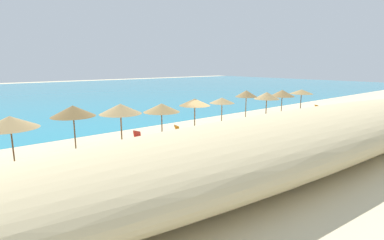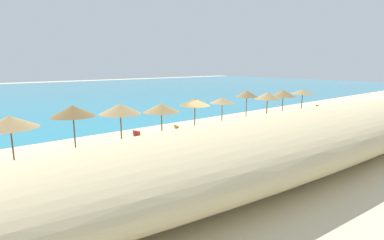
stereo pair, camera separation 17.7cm
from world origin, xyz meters
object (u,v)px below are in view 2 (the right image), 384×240
beach_umbrella_2 (73,111)px  beach_umbrella_4 (161,108)px  beach_umbrella_6 (222,101)px  lounge_chair_1 (172,134)px  beach_umbrella_7 (247,94)px  beach_umbrella_8 (267,96)px  beach_umbrella_3 (120,109)px  beach_umbrella_9 (283,93)px  beach_ball (336,114)px  beach_umbrella_1 (10,122)px  lounge_chair_3 (130,141)px  beach_umbrella_10 (303,92)px  beach_umbrella_5 (195,102)px  lounge_chair_2 (314,110)px

beach_umbrella_2 → beach_umbrella_4: bearing=-4.7°
beach_umbrella_6 → lounge_chair_1: 6.30m
beach_umbrella_7 → beach_umbrella_8: bearing=-1.6°
beach_umbrella_3 → beach_umbrella_9: 18.08m
beach_umbrella_4 → beach_umbrella_7: size_ratio=0.88×
beach_umbrella_2 → beach_ball: bearing=-8.6°
beach_umbrella_2 → beach_umbrella_3: size_ratio=1.04×
beach_umbrella_8 → lounge_chair_1: bearing=-175.7°
beach_umbrella_1 → lounge_chair_1: size_ratio=1.73×
beach_umbrella_1 → beach_umbrella_3: (6.01, 0.10, 0.08)m
lounge_chair_3 → beach_ball: 21.97m
beach_umbrella_2 → beach_umbrella_8: size_ratio=1.11×
lounge_chair_3 → lounge_chair_1: bearing=-105.5°
beach_umbrella_6 → beach_umbrella_10: size_ratio=0.97×
beach_umbrella_5 → lounge_chair_2: 15.14m
beach_ball → beach_umbrella_4: bearing=170.2°
beach_umbrella_1 → lounge_chair_2: bearing=-3.4°
beach_ball → beach_umbrella_1: bearing=173.1°
beach_umbrella_10 → lounge_chair_1: (-17.71, -0.80, -1.80)m
beach_umbrella_4 → lounge_chair_1: 1.96m
beach_umbrella_7 → beach_umbrella_10: beach_umbrella_7 is taller
beach_umbrella_5 → beach_umbrella_8: size_ratio=1.02×
beach_umbrella_10 → beach_ball: (1.03, -3.25, -2.05)m
beach_umbrella_2 → lounge_chair_3: 3.79m
beach_umbrella_10 → beach_umbrella_5: bearing=-179.9°
lounge_chair_2 → beach_umbrella_8: bearing=106.4°
beach_umbrella_10 → beach_ball: bearing=-72.4°
beach_umbrella_7 → beach_umbrella_8: beach_umbrella_7 is taller
beach_umbrella_5 → beach_ball: beach_umbrella_5 is taller
beach_umbrella_5 → lounge_chair_2: size_ratio=1.66×
beach_umbrella_1 → beach_umbrella_4: 8.97m
beach_umbrella_6 → beach_umbrella_3: bearing=-179.4°
lounge_chair_1 → beach_umbrella_7: bearing=-74.0°
beach_umbrella_3 → beach_umbrella_8: size_ratio=1.06×
beach_umbrella_9 → lounge_chair_2: beach_umbrella_9 is taller
beach_umbrella_3 → lounge_chair_2: 21.00m
beach_umbrella_8 → lounge_chair_2: 6.38m
beach_umbrella_1 → lounge_chair_1: (9.21, -0.94, -1.87)m
beach_umbrella_3 → beach_ball: beach_umbrella_3 is taller
beach_umbrella_1 → beach_umbrella_3: beach_umbrella_3 is taller
beach_umbrella_4 → beach_umbrella_10: (17.96, -0.03, 0.05)m
beach_umbrella_10 → lounge_chair_2: 2.35m
beach_umbrella_7 → beach_umbrella_2: bearing=178.7°
beach_umbrella_2 → beach_umbrella_7: (14.85, -0.33, 0.08)m
beach_umbrella_3 → lounge_chair_2: beach_umbrella_3 is taller
beach_umbrella_1 → beach_ball: size_ratio=8.34×
beach_umbrella_5 → beach_umbrella_6: size_ratio=1.08×
beach_umbrella_6 → beach_ball: size_ratio=7.41×
lounge_chair_1 → lounge_chair_3: lounge_chair_3 is taller
beach_umbrella_5 → lounge_chair_2: beach_umbrella_5 is taller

